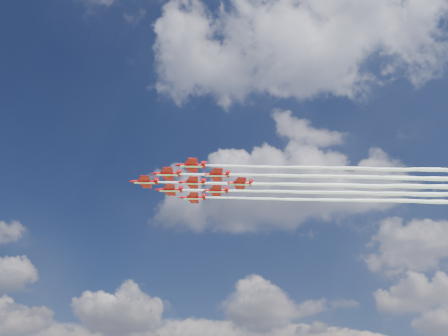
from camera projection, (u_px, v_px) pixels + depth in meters
The scene contains 9 objects.
jet_lead at pixel (299, 184), 166.47m from camera, with size 118.68×44.91×2.80m.
jet_row2_port at pixel (327, 177), 161.41m from camera, with size 118.68×44.91×2.80m.
jet_row2_starb at pixel (319, 192), 172.08m from camera, with size 118.68×44.91×2.80m.
jet_row3_port at pixel (356, 168), 156.35m from camera, with size 118.68×44.91×2.80m.
jet_row3_centre at pixel (346, 185), 167.02m from camera, with size 118.68×44.91×2.80m.
jet_row3_starb at pixel (338, 200), 177.69m from camera, with size 118.68×44.91×2.80m.
jet_row4_port at pixel (375, 178), 161.95m from camera, with size 118.68×44.91×2.80m.
jet_row4_starb at pixel (364, 193), 172.62m from camera, with size 118.68×44.91×2.80m.
jet_tail at pixel (392, 186), 167.56m from camera, with size 118.68×44.91×2.80m.
Camera 1 is at (46.36, -135.80, 4.00)m, focal length 35.00 mm.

